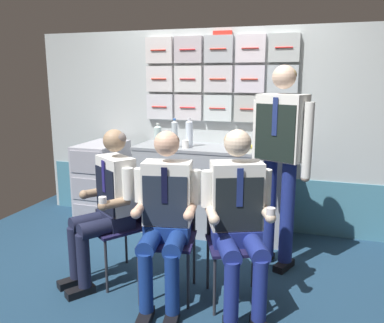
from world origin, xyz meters
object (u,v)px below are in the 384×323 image
object	(u,v)px
crew_member_right	(238,212)
folding_chair_right	(233,229)
folding_chair_left	(126,214)
water_bottle_short	(189,133)
crew_member_center	(165,210)
snack_banana	(249,147)
folding_chair_center	(170,225)
service_trolley	(103,182)
crew_member_standing	(281,149)
paper_cup_tan	(186,144)
crew_member_left	(107,200)

from	to	relation	value
crew_member_right	folding_chair_right	bearing A→B (deg)	113.09
folding_chair_left	water_bottle_short	distance (m)	1.23
crew_member_center	snack_banana	size ratio (longest dim) A/B	7.39
folding_chair_center	snack_banana	size ratio (longest dim) A/B	4.98
folding_chair_center	water_bottle_short	xyz separation A→B (m)	(-0.23, 1.19, 0.54)
service_trolley	water_bottle_short	xyz separation A→B (m)	(0.97, 0.13, 0.57)
folding_chair_left	crew_member_standing	distance (m)	1.41
crew_member_standing	folding_chair_left	bearing A→B (deg)	-154.96
crew_member_center	water_bottle_short	size ratio (longest dim) A/B	4.23
crew_member_right	crew_member_standing	bearing A→B (deg)	74.48
crew_member_standing	paper_cup_tan	size ratio (longest dim) A/B	21.66
crew_member_right	snack_banana	distance (m)	1.37
crew_member_left	crew_member_right	bearing A→B (deg)	-2.93
crew_member_center	crew_member_right	xyz separation A→B (m)	(0.52, 0.08, 0.01)
folding_chair_right	folding_chair_left	bearing A→B (deg)	177.39
folding_chair_left	snack_banana	world-z (taller)	snack_banana
folding_chair_left	paper_cup_tan	xyz separation A→B (m)	(0.19, 0.99, 0.44)
snack_banana	crew_member_standing	bearing A→B (deg)	-58.34
folding_chair_right	paper_cup_tan	world-z (taller)	paper_cup_tan
crew_member_left	folding_chair_right	size ratio (longest dim) A/B	1.46
crew_member_right	water_bottle_short	distance (m)	1.53
service_trolley	crew_member_right	xyz separation A→B (m)	(1.75, -1.14, 0.22)
folding_chair_center	crew_member_right	xyz separation A→B (m)	(0.55, -0.08, 0.19)
folding_chair_left	folding_chair_right	world-z (taller)	same
folding_chair_left	crew_member_center	xyz separation A→B (m)	(0.46, -0.27, 0.17)
crew_member_left	crew_member_center	world-z (taller)	crew_member_center
paper_cup_tan	folding_chair_right	bearing A→B (deg)	-54.89
service_trolley	folding_chair_right	xyz separation A→B (m)	(1.69, -0.99, 0.03)
folding_chair_center	folding_chair_right	bearing A→B (deg)	7.65
folding_chair_center	folding_chair_right	xyz separation A→B (m)	(0.49, 0.07, 0.00)
folding_chair_left	folding_chair_center	world-z (taller)	same
folding_chair_right	snack_banana	xyz separation A→B (m)	(-0.10, 1.20, 0.42)
service_trolley	folding_chair_left	world-z (taller)	service_trolley
crew_member_center	folding_chair_right	world-z (taller)	crew_member_center
crew_member_standing	crew_member_left	bearing A→B (deg)	-151.74
crew_member_right	crew_member_standing	distance (m)	0.84
crew_member_center	folding_chair_right	size ratio (longest dim) A/B	1.48
folding_chair_right	water_bottle_short	world-z (taller)	water_bottle_short
folding_chair_center	crew_member_right	distance (m)	0.59
service_trolley	crew_member_center	world-z (taller)	crew_member_center
service_trolley	crew_member_standing	size ratio (longest dim) A/B	0.54
paper_cup_tan	crew_member_standing	bearing A→B (deg)	-23.58
folding_chair_left	water_bottle_short	xyz separation A→B (m)	(0.20, 1.08, 0.54)
folding_chair_right	snack_banana	bearing A→B (deg)	94.87
paper_cup_tan	snack_banana	world-z (taller)	paper_cup_tan
crew_member_center	crew_member_right	bearing A→B (deg)	8.40
service_trolley	folding_chair_center	world-z (taller)	service_trolley
folding_chair_left	crew_member_standing	xyz separation A→B (m)	(1.19, 0.55, 0.52)
service_trolley	water_bottle_short	bearing A→B (deg)	7.57
folding_chair_left	snack_banana	bearing A→B (deg)	54.80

